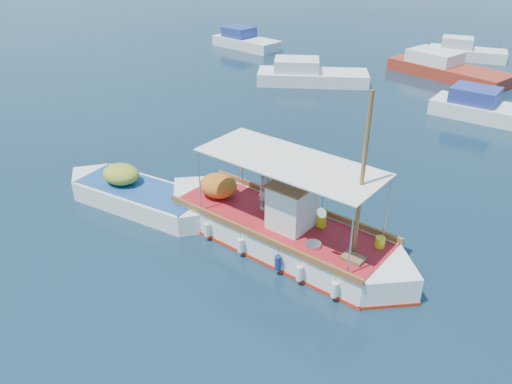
% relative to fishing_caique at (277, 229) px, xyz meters
% --- Properties ---
extents(ground, '(160.00, 160.00, 0.00)m').
position_rel_fishing_caique_xyz_m(ground, '(-0.18, 0.38, -0.53)').
color(ground, black).
rests_on(ground, ground).
extents(fishing_caique, '(9.69, 3.95, 6.01)m').
position_rel_fishing_caique_xyz_m(fishing_caique, '(0.00, 0.00, 0.00)').
color(fishing_caique, white).
rests_on(fishing_caique, ground).
extents(dinghy, '(7.03, 2.15, 1.72)m').
position_rel_fishing_caique_xyz_m(dinghy, '(-5.64, -0.23, -0.17)').
color(dinghy, white).
rests_on(dinghy, ground).
extents(bg_boat_nw, '(7.50, 4.97, 1.80)m').
position_rel_fishing_caique_xyz_m(bg_boat_nw, '(-6.21, 17.54, -0.04)').
color(bg_boat_nw, silver).
rests_on(bg_boat_nw, ground).
extents(bg_boat_n, '(8.57, 5.62, 1.80)m').
position_rel_fishing_caique_xyz_m(bg_boat_n, '(1.38, 23.41, -0.04)').
color(bg_boat_n, maroon).
rests_on(bg_boat_n, ground).
extents(bg_boat_ne, '(6.16, 2.99, 1.80)m').
position_rel_fishing_caique_xyz_m(bg_boat_ne, '(4.76, 15.93, -0.04)').
color(bg_boat_ne, silver).
rests_on(bg_boat_ne, ground).
extents(bg_boat_far_w, '(6.29, 3.70, 1.80)m').
position_rel_fishing_caique_xyz_m(bg_boat_far_w, '(-14.99, 24.61, -0.04)').
color(bg_boat_far_w, silver).
rests_on(bg_boat_far_w, ground).
extents(bg_boat_far_n, '(5.78, 2.61, 1.80)m').
position_rel_fishing_caique_xyz_m(bg_boat_far_n, '(1.83, 29.16, -0.04)').
color(bg_boat_far_n, silver).
rests_on(bg_boat_far_n, ground).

